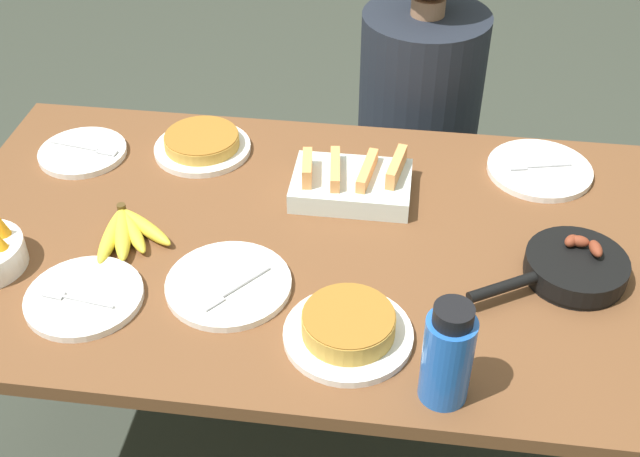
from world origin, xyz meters
TOP-DOWN VIEW (x-y plane):
  - ground_plane at (0.00, 0.00)m, footprint 14.00×14.00m
  - dining_table at (0.00, 0.00)m, footprint 1.73×0.97m
  - banana_bunch at (-0.42, -0.05)m, footprint 0.17×0.20m
  - melon_tray at (0.05, 0.18)m, footprint 0.28×0.19m
  - skillet at (0.54, -0.05)m, footprint 0.33×0.25m
  - frittata_plate_center at (0.09, -0.29)m, footprint 0.25×0.25m
  - frittata_plate_side at (-0.34, 0.31)m, footprint 0.25×0.25m
  - empty_plate_near_front at (-0.64, 0.25)m, footprint 0.22×0.22m
  - empty_plate_far_left at (-0.45, -0.26)m, footprint 0.24×0.24m
  - empty_plate_far_right at (-0.17, -0.18)m, footprint 0.26×0.26m
  - empty_plate_mid_edge at (0.50, 0.33)m, footprint 0.26×0.26m
  - water_bottle at (0.28, -0.40)m, footprint 0.09×0.09m
  - person_figure at (0.20, 0.74)m, footprint 0.40×0.40m

SIDE VIEW (x-z plane):
  - ground_plane at x=0.00m, z-range 0.00..0.00m
  - person_figure at x=0.20m, z-range -0.11..1.10m
  - dining_table at x=0.00m, z-range 0.28..1.03m
  - empty_plate_mid_edge at x=0.50m, z-range 0.74..0.77m
  - empty_plate_far_right at x=-0.17m, z-range 0.74..0.77m
  - empty_plate_far_left at x=-0.45m, z-range 0.74..0.77m
  - empty_plate_near_front at x=-0.64m, z-range 0.74..0.77m
  - banana_bunch at x=-0.42m, z-range 0.74..0.78m
  - frittata_plate_side at x=-0.34m, z-range 0.74..0.79m
  - frittata_plate_center at x=0.09m, z-range 0.74..0.80m
  - skillet at x=0.54m, z-range 0.73..0.82m
  - melon_tray at x=0.05m, z-range 0.73..0.83m
  - water_bottle at x=0.28m, z-range 0.74..0.95m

